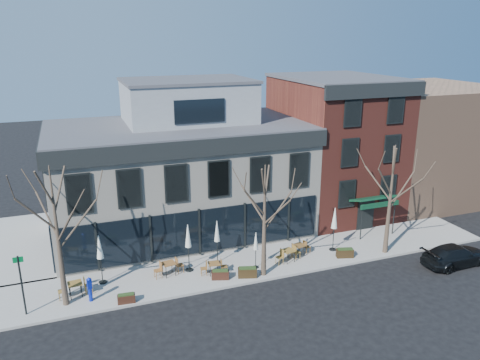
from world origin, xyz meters
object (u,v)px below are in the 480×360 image
object	(u,v)px
call_box	(90,288)
cafe_set_0	(75,288)
umbrella_0	(100,250)
parked_sedan	(456,255)

from	to	relation	value
call_box	cafe_set_0	xyz separation A→B (m)	(-0.76, 0.81, -0.26)
cafe_set_0	umbrella_0	xyz separation A→B (m)	(1.55, 1.01, 1.65)
call_box	umbrella_0	bearing A→B (deg)	66.77
parked_sedan	umbrella_0	xyz separation A→B (m)	(-21.69, 5.28, 1.64)
cafe_set_0	parked_sedan	bearing A→B (deg)	-10.40
umbrella_0	parked_sedan	bearing A→B (deg)	-13.67
parked_sedan	umbrella_0	distance (m)	22.39
call_box	umbrella_0	world-z (taller)	umbrella_0
call_box	umbrella_0	xyz separation A→B (m)	(0.78, 1.83, 1.39)
call_box	umbrella_0	size ratio (longest dim) A/B	0.48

